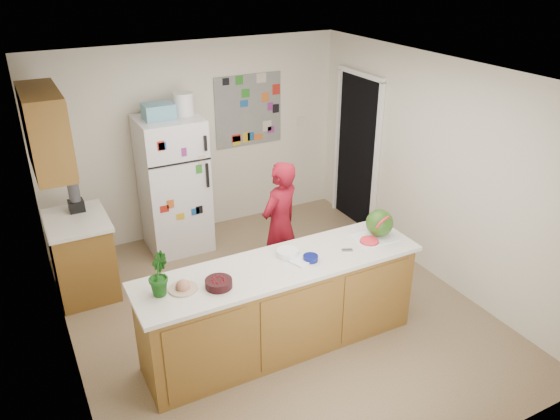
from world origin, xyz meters
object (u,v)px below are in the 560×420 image
person (280,225)px  cherry_bowl (219,283)px  refrigerator (174,185)px  watermelon (380,223)px

person → cherry_bowl: 1.58m
refrigerator → watermelon: refrigerator is taller
refrigerator → watermelon: 2.73m
refrigerator → person: refrigerator is taller
watermelon → cherry_bowl: (-1.73, -0.11, -0.11)m
cherry_bowl → watermelon: bearing=3.6°
refrigerator → person: bearing=-61.6°
cherry_bowl → refrigerator: bearing=81.2°
refrigerator → watermelon: bearing=-60.2°
person → watermelon: (0.60, -0.96, 0.32)m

